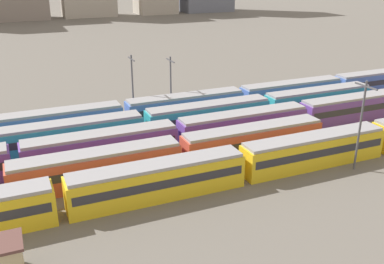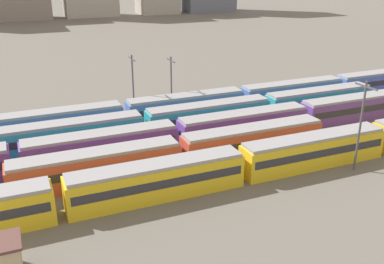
% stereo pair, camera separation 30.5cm
% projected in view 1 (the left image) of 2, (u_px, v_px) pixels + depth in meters
% --- Properties ---
extents(train_track_0, '(74.70, 3.06, 3.75)m').
position_uv_depth(train_track_0, '(241.00, 164.00, 46.85)').
color(train_track_0, yellow).
rests_on(train_track_0, ground_plane).
extents(train_track_1, '(55.80, 3.06, 3.75)m').
position_uv_depth(train_track_1, '(97.00, 167.00, 46.02)').
color(train_track_1, '#BC4C38').
rests_on(train_track_1, ground_plane).
extents(train_track_2, '(112.50, 3.06, 3.75)m').
position_uv_depth(train_track_2, '(302.00, 116.00, 61.45)').
color(train_track_2, '#6B429E').
rests_on(train_track_2, ground_plane).
extents(train_track_3, '(74.70, 3.06, 3.75)m').
position_uv_depth(train_track_3, '(144.00, 125.00, 58.00)').
color(train_track_3, teal).
rests_on(train_track_3, ground_plane).
extents(train_track_4, '(93.60, 3.06, 3.75)m').
position_uv_depth(train_track_4, '(186.00, 106.00, 65.43)').
color(train_track_4, '#4C70BC').
rests_on(train_track_4, ground_plane).
extents(catenary_pole_0, '(0.24, 3.20, 10.36)m').
position_uv_depth(catenary_pole_0, '(361.00, 122.00, 47.90)').
color(catenary_pole_0, '#4C4C51').
rests_on(catenary_pole_0, ground_plane).
extents(catenary_pole_1, '(0.24, 3.20, 8.94)m').
position_uv_depth(catenary_pole_1, '(171.00, 82.00, 66.42)').
color(catenary_pole_1, '#4C4C51').
rests_on(catenary_pole_1, ground_plane).
extents(catenary_pole_3, '(0.24, 3.20, 9.62)m').
position_uv_depth(catenary_pole_3, '(133.00, 84.00, 64.35)').
color(catenary_pole_3, '#4C4C51').
rests_on(catenary_pole_3, ground_plane).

